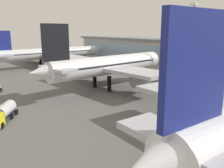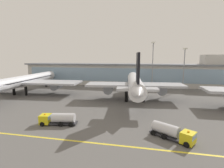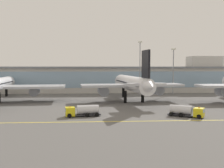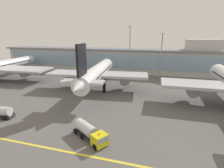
# 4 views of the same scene
# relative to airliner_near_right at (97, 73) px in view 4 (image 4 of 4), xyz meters

# --- Properties ---
(ground_plane) EXTENTS (198.21, 198.21, 0.00)m
(ground_plane) POSITION_rel_airliner_near_right_xyz_m (0.17, -13.55, -6.54)
(ground_plane) COLOR #5B5956
(taxiway_centreline_stripe) EXTENTS (158.57, 0.50, 0.01)m
(taxiway_centreline_stripe) POSITION_rel_airliner_near_right_xyz_m (0.17, -35.55, -6.54)
(taxiway_centreline_stripe) COLOR yellow
(taxiway_centreline_stripe) RESTS_ON ground
(terminal_building) EXTENTS (144.58, 14.00, 18.06)m
(terminal_building) POSITION_rel_airliner_near_right_xyz_m (1.92, 36.47, 0.31)
(terminal_building) COLOR beige
(terminal_building) RESTS_ON ground
(airliner_near_right) EXTENTS (38.09, 47.27, 17.90)m
(airliner_near_right) POSITION_rel_airliner_near_right_xyz_m (0.00, 0.00, 0.00)
(airliner_near_right) COLOR black
(airliner_near_right) RESTS_ON ground
(fuel_tanker_truck) EXTENTS (8.91, 6.96, 2.90)m
(fuel_tanker_truck) POSITION_rel_airliner_near_right_xyz_m (10.02, -30.84, -5.04)
(fuel_tanker_truck) COLOR black
(fuel_tanker_truck) RESTS_ON ground
(apron_light_mast_west) EXTENTS (1.80, 1.80, 21.21)m
(apron_light_mast_west) POSITION_rel_airliner_near_right_xyz_m (22.57, 24.95, 7.56)
(apron_light_mast_west) COLOR gray
(apron_light_mast_west) RESTS_ON ground
(apron_light_mast_centre) EXTENTS (1.80, 1.80, 24.59)m
(apron_light_mast_centre) POSITION_rel_airliner_near_right_xyz_m (7.34, 26.96, 9.44)
(apron_light_mast_centre) COLOR gray
(apron_light_mast_centre) RESTS_ON ground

